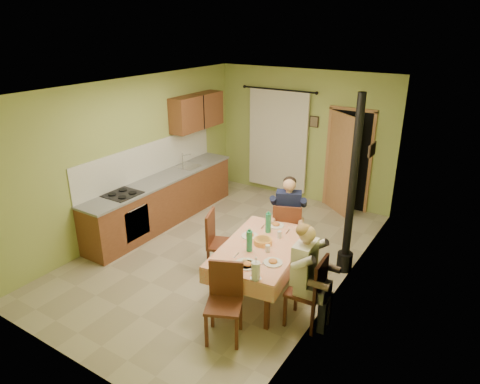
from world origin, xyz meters
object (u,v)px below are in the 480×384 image
Objects in this scene: chair_far at (287,243)px; chair_left at (222,255)px; chair_near at (224,318)px; man_far at (288,210)px; man_right at (307,265)px; dining_table at (261,269)px; chair_right at (305,304)px; stove_flue at (350,211)px.

chair_far reaches higher than chair_left.
chair_left is (-0.88, 1.24, 0.00)m from chair_near.
man_far and man_right have the same top height.
man_right reaches higher than chair_left.
chair_left is 1.76m from man_right.
chair_right is at bearing -27.49° from dining_table.
chair_far is 1.02× the size of chair_right.
chair_near is 0.35× the size of stove_flue.
dining_table is 0.80m from chair_left.
man_far reaches higher than dining_table.
chair_right is at bearing -157.72° from chair_near.
chair_far is 0.73× the size of man_right.
stove_flue is at bearing -11.49° from chair_far.
man_far is at bearing 31.71° from chair_right.
dining_table is 1.33× the size of man_right.
man_right reaches higher than chair_right.
dining_table is at bearing -109.27° from chair_near.
stove_flue is (0.73, 2.31, 0.73)m from chair_near.
chair_far is at bearing 88.48° from dining_table.
dining_table is at bearing -106.04° from chair_far.
stove_flue reaches higher than man_right.
man_right is at bearing -27.87° from dining_table.
chair_right is 0.98× the size of chair_left.
chair_near is 1.08m from chair_right.
stove_flue is at bearing -3.52° from man_right.
man_far is (-0.12, 1.06, 0.50)m from dining_table.
chair_right reaches higher than chair_near.
chair_near is 1.22m from man_right.
chair_near reaches higher than dining_table.
dining_table is 1.18m from man_far.
man_right is at bearing 53.07° from chair_left.
man_right is (-0.01, -0.00, 0.59)m from chair_right.
chair_left is 0.73× the size of man_right.
dining_table is 1.10m from chair_near.
chair_near is 0.71× the size of man_far.
chair_far is 1.03× the size of chair_near.
dining_table is 0.89m from chair_right.
man_far is at bearing 90.00° from chair_far.
chair_left is 1.27m from man_far.
man_far is (0.66, 0.91, 0.59)m from chair_left.
chair_near is 1.52m from chair_left.
man_far reaches higher than chair_near.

